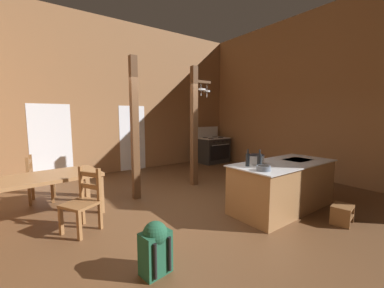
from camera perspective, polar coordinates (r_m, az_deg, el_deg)
The scene contains 18 objects.
ground_plane at distance 4.64m, azimuth -1.09°, elevation -15.85°, with size 9.03×8.28×0.10m, color brown.
wall_back at distance 7.76m, azimuth -17.47°, elevation 10.57°, with size 9.03×0.14×4.58m, color #93663F.
wall_right at distance 7.50m, azimuth 26.82°, elevation 10.30°, with size 0.14×8.28×4.58m, color #93663F.
glazed_door_back_left at distance 7.33m, azimuth -30.81°, elevation 0.27°, with size 1.00×0.01×2.05m, color white.
glazed_panel_back_right at distance 7.84m, azimuth -14.11°, elevation 1.38°, with size 0.84×0.01×2.05m, color white.
kitchen_island at distance 4.80m, azimuth 21.02°, elevation -9.32°, with size 2.18×1.01×0.88m.
stove_range at distance 8.89m, azimuth 5.01°, elevation -1.34°, with size 1.18×0.87×1.32m.
support_post_with_pot_rack at distance 5.88m, azimuth 0.67°, elevation 5.06°, with size 0.56×0.23×2.93m.
support_post_center at distance 5.01m, azimuth -13.63°, elevation 3.49°, with size 0.14×0.14×2.93m.
step_stool at distance 4.67m, azimuth 32.45°, elevation -13.79°, with size 0.41×0.35×0.30m.
dining_table at distance 4.73m, azimuth -31.98°, elevation -7.51°, with size 1.78×1.05×0.74m.
ladderback_chair_near_window at distance 5.74m, azimuth -33.01°, elevation -7.24°, with size 0.50×0.50×0.95m.
ladderback_chair_by_post at distance 4.02m, azimuth -24.72°, elevation -12.47°, with size 0.60×0.60×0.95m.
backpack at distance 2.85m, azimuth -8.84°, elevation -23.14°, with size 0.35×0.34×0.60m.
stockpot_on_counter at distance 4.38m, azimuth 15.08°, elevation -3.56°, with size 0.37×0.30×0.17m.
mixing_bowl_on_counter at distance 3.89m, azimuth 16.86°, elevation -5.58°, with size 0.22×0.22×0.08m.
bottle_tall_on_counter at distance 4.07m, azimuth 15.91°, elevation -3.85°, with size 0.08×0.08×0.30m.
bottle_short_on_counter at distance 4.14m, azimuth 13.25°, elevation -3.64°, with size 0.07×0.07×0.30m.
Camera 1 is at (-2.40, -3.54, 1.73)m, focal length 22.15 mm.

